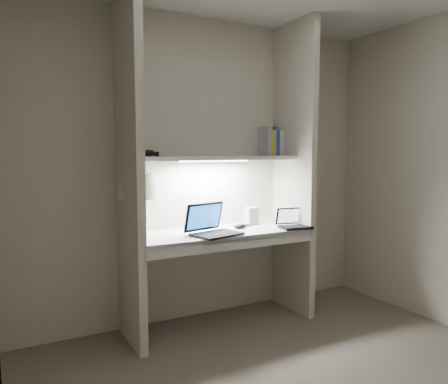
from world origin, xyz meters
TOP-DOWN VIEW (x-y plane):
  - back_wall at (0.00, 1.50)m, footprint 3.20×0.01m
  - alcove_panel_left at (-0.73, 1.23)m, footprint 0.06×0.55m
  - alcove_panel_right at (0.73, 1.23)m, footprint 0.06×0.55m
  - desk at (0.00, 1.23)m, footprint 1.40×0.55m
  - desk_apron at (0.00, 0.96)m, footprint 1.46×0.03m
  - shelf at (0.00, 1.32)m, footprint 1.40×0.36m
  - strip_light at (0.00, 1.32)m, footprint 0.60×0.04m
  - table_lamp at (-0.62, 1.37)m, footprint 0.32×0.32m
  - laptop_main at (-0.13, 1.12)m, footprint 0.42×0.38m
  - laptop_netbook at (0.61, 1.06)m, footprint 0.28×0.26m
  - speaker at (0.38, 1.35)m, footprint 0.11×0.08m
  - mouse at (0.19, 1.22)m, footprint 0.12×0.10m
  - cable_coil at (0.32, 1.35)m, footprint 0.11×0.11m
  - sticky_note at (-0.64, 1.25)m, footprint 0.10×0.10m
  - book_row at (0.65, 1.42)m, footprint 0.24×0.17m
  - shelf_box at (-0.64, 1.37)m, footprint 0.09×0.07m
  - shelf_gadget at (-0.52, 1.41)m, footprint 0.14×0.12m

SIDE VIEW (x-z plane):
  - desk_apron at x=0.00m, z-range 0.67..0.77m
  - desk at x=0.00m, z-range 0.73..0.77m
  - sticky_note at x=-0.64m, z-range 0.77..0.77m
  - cable_coil at x=0.32m, z-range 0.77..0.78m
  - mouse at x=0.19m, z-range 0.77..0.81m
  - laptop_netbook at x=0.61m, z-range 0.73..0.89m
  - laptop_main at x=-0.13m, z-range 0.70..0.94m
  - speaker at x=0.38m, z-range 0.77..0.92m
  - table_lamp at x=-0.62m, z-range 0.85..1.33m
  - back_wall at x=0.00m, z-range 0.00..2.50m
  - alcove_panel_left at x=-0.73m, z-range 0.00..2.50m
  - alcove_panel_right at x=0.73m, z-range 0.00..2.50m
  - strip_light at x=0.00m, z-range 1.32..1.34m
  - shelf at x=0.00m, z-range 1.34..1.36m
  - shelf_gadget at x=-0.52m, z-range 1.37..1.42m
  - shelf_box at x=-0.64m, z-range 1.36..1.50m
  - book_row at x=0.65m, z-range 1.36..1.61m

